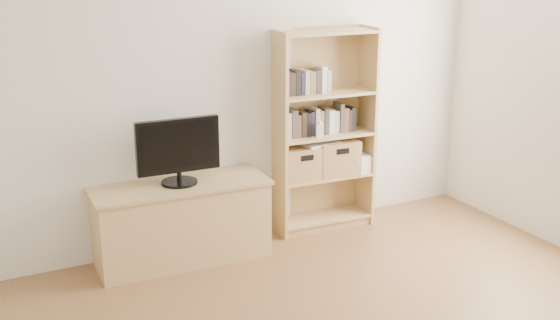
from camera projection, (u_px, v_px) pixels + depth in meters
back_wall at (225, 79)px, 5.35m from camera, size 4.50×0.02×2.60m
tv_stand at (181, 223)px, 5.24m from camera, size 1.29×0.52×0.58m
bookshelf at (324, 131)px, 5.71m from camera, size 0.84×0.34×1.66m
television at (178, 152)px, 5.07m from camera, size 0.62×0.07×0.48m
books_row_mid at (324, 121)px, 5.70m from camera, size 0.74×0.15×0.20m
books_row_upper at (304, 82)px, 5.53m from camera, size 0.37×0.15×0.19m
baby_monitor at (320, 131)px, 5.58m from camera, size 0.06×0.05×0.11m
basket_left at (300, 162)px, 5.69m from camera, size 0.33×0.28×0.27m
basket_right at (335, 156)px, 5.81m from camera, size 0.37×0.32×0.29m
laptop at (319, 143)px, 5.70m from camera, size 0.32×0.24×0.02m
magazine_stack at (354, 163)px, 5.90m from camera, size 0.21×0.29×0.13m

